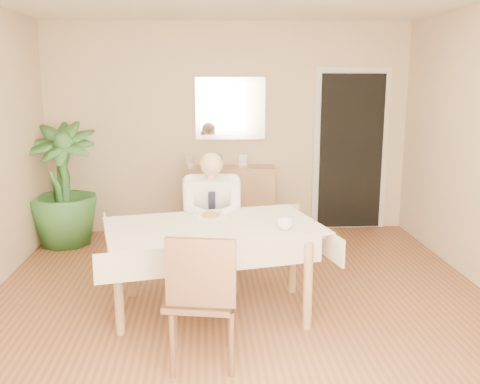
{
  "coord_description": "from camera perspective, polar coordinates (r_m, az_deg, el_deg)",
  "views": [
    {
      "loc": [
        -0.3,
        -4.17,
        1.92
      ],
      "look_at": [
        0.0,
        0.35,
        0.95
      ],
      "focal_mm": 40.0,
      "sensor_mm": 36.0,
      "label": 1
    }
  ],
  "objects": [
    {
      "name": "mirror",
      "position": [
        6.66,
        -1.03,
        8.89
      ],
      "size": [
        0.86,
        0.04,
        0.76
      ],
      "color": "silver",
      "rests_on": "room"
    },
    {
      "name": "plate",
      "position": [
        4.57,
        -3.28,
        -2.65
      ],
      "size": [
        0.26,
        0.26,
        0.02
      ],
      "primitive_type": "cylinder",
      "color": "white",
      "rests_on": "dining_table"
    },
    {
      "name": "chair_far",
      "position": [
        5.27,
        -3.02,
        -3.72
      ],
      "size": [
        0.42,
        0.42,
        0.87
      ],
      "rotation": [
        0.0,
        0.0,
        0.03
      ],
      "color": "#402B1C",
      "rests_on": "ground"
    },
    {
      "name": "photo_frame_left",
      "position": [
        6.64,
        -5.34,
        3.35
      ],
      "size": [
        0.1,
        0.02,
        0.14
      ],
      "primitive_type": "cube",
      "color": "silver",
      "rests_on": "sideboard"
    },
    {
      "name": "knife",
      "position": [
        4.5,
        -2.76,
        -2.63
      ],
      "size": [
        0.01,
        0.13,
        0.01
      ],
      "primitive_type": "cylinder",
      "rotation": [
        1.57,
        0.0,
        0.0
      ],
      "color": "silver",
      "rests_on": "dining_table"
    },
    {
      "name": "chair_near",
      "position": [
        3.57,
        -4.17,
        -10.75
      ],
      "size": [
        0.52,
        0.52,
        0.95
      ],
      "rotation": [
        0.0,
        0.0,
        -0.18
      ],
      "color": "#402B1C",
      "rests_on": "ground"
    },
    {
      "name": "seated_man",
      "position": [
        4.94,
        -3.0,
        -2.34
      ],
      "size": [
        0.48,
        0.72,
        1.24
      ],
      "color": "white",
      "rests_on": "ground"
    },
    {
      "name": "food",
      "position": [
        4.56,
        -3.28,
        -2.39
      ],
      "size": [
        0.14,
        0.14,
        0.06
      ],
      "primitive_type": "ellipsoid",
      "color": "olive",
      "rests_on": "dining_table"
    },
    {
      "name": "potted_palm",
      "position": [
        6.5,
        -18.43,
        0.72
      ],
      "size": [
        0.8,
        0.8,
        1.42
      ],
      "primitive_type": "imported",
      "rotation": [
        0.0,
        0.0,
        -0.01
      ],
      "color": "#285824",
      "rests_on": "ground"
    },
    {
      "name": "sideboard",
      "position": [
        6.67,
        -0.94,
        -0.88
      ],
      "size": [
        1.08,
        0.42,
        0.85
      ],
      "primitive_type": "cube",
      "rotation": [
        0.0,
        0.0,
        -0.06
      ],
      "color": "#9D724B",
      "rests_on": "ground"
    },
    {
      "name": "doorway",
      "position": [
        6.95,
        11.72,
        4.22
      ],
      "size": [
        0.96,
        0.07,
        2.1
      ],
      "color": "silver",
      "rests_on": "ground"
    },
    {
      "name": "photo_frame_right",
      "position": [
        6.65,
        0.31,
        3.41
      ],
      "size": [
        0.1,
        0.02,
        0.14
      ],
      "primitive_type": "cube",
      "color": "silver",
      "rests_on": "sideboard"
    },
    {
      "name": "room",
      "position": [
        4.23,
        0.31,
        3.65
      ],
      "size": [
        5.0,
        5.02,
        2.6
      ],
      "color": "brown",
      "rests_on": "ground"
    },
    {
      "name": "window",
      "position": [
        1.79,
        5.91,
        -3.2
      ],
      "size": [
        1.34,
        0.04,
        1.44
      ],
      "color": "silver",
      "rests_on": "room"
    },
    {
      "name": "coffee_mug",
      "position": [
        4.22,
        4.83,
        -3.3
      ],
      "size": [
        0.17,
        0.17,
        0.1
      ],
      "primitive_type": "imported",
      "rotation": [
        0.0,
        0.0,
        0.41
      ],
      "color": "white",
      "rests_on": "dining_table"
    },
    {
      "name": "dining_table",
      "position": [
        4.38,
        -2.89,
        -4.57
      ],
      "size": [
        1.94,
        1.39,
        0.75
      ],
      "rotation": [
        0.0,
        0.0,
        0.22
      ],
      "color": "#9D724B",
      "rests_on": "ground"
    },
    {
      "name": "photo_frame_center",
      "position": [
        6.65,
        -2.18,
        3.41
      ],
      "size": [
        0.1,
        0.02,
        0.14
      ],
      "primitive_type": "cube",
      "color": "silver",
      "rests_on": "sideboard"
    },
    {
      "name": "fork",
      "position": [
        4.5,
        -3.78,
        -2.64
      ],
      "size": [
        0.01,
        0.13,
        0.01
      ],
      "primitive_type": "cylinder",
      "rotation": [
        1.57,
        0.0,
        0.0
      ],
      "color": "silver",
      "rests_on": "dining_table"
    }
  ]
}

